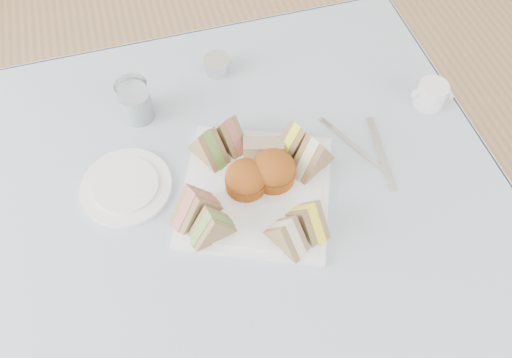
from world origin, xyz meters
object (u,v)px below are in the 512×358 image
object	(u,v)px
table	(255,271)
water_glass	(135,101)
serving_plate	(256,191)
creamer_jug	(431,95)

from	to	relation	value
table	water_glass	distance (m)	0.54
serving_plate	creamer_jug	xyz separation A→B (m)	(0.44, 0.12, 0.02)
table	serving_plate	bearing A→B (deg)	65.01
serving_plate	creamer_jug	distance (m)	0.45
creamer_jug	table	bearing A→B (deg)	-160.33
serving_plate	water_glass	bearing A→B (deg)	149.35
serving_plate	water_glass	distance (m)	0.33
serving_plate	water_glass	size ratio (longest dim) A/B	2.89
serving_plate	water_glass	world-z (taller)	water_glass
serving_plate	table	bearing A→B (deg)	-92.15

